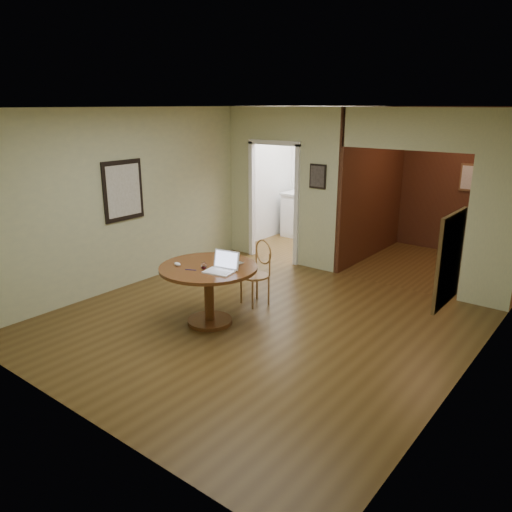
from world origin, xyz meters
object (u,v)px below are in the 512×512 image
Objects in this scene: chair at (258,269)px; closed_laptop at (228,262)px; dining_table at (209,281)px; open_laptop at (222,266)px.

closed_laptop is (0.04, -0.70, 0.28)m from chair.
closed_laptop is (0.12, 0.24, 0.22)m from dining_table.
chair reaches higher than closed_laptop.
closed_laptop is at bearing 62.96° from dining_table.
dining_table is 1.34× the size of chair.
open_laptop reaches higher than dining_table.
chair is (0.08, 0.93, -0.06)m from dining_table.
open_laptop reaches higher than closed_laptop.
dining_table is at bearing -105.53° from closed_laptop.
closed_laptop is at bearing 108.85° from open_laptop.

